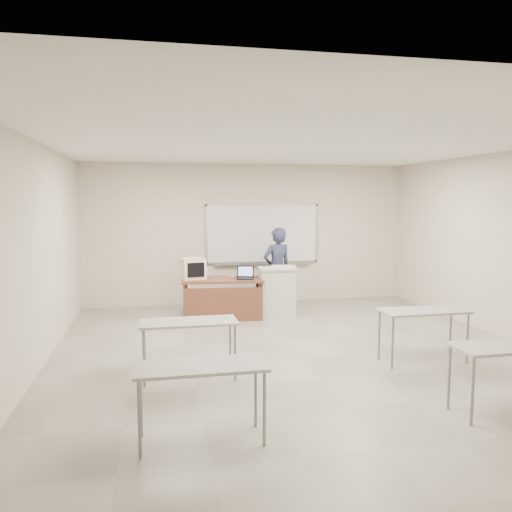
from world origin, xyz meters
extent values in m
cube|color=gray|center=(0.00, 0.00, -0.01)|extent=(7.00, 8.00, 0.01)
cube|color=white|center=(0.30, 3.97, 1.50)|extent=(2.40, 0.03, 1.20)
cube|color=#B7BABC|center=(0.30, 3.97, 2.12)|extent=(2.48, 0.04, 0.04)
cube|color=#B7BABC|center=(0.30, 3.97, 0.88)|extent=(2.48, 0.04, 0.04)
cube|color=#B7BABC|center=(-0.92, 3.97, 1.50)|extent=(0.04, 0.04, 1.28)
cube|color=#B7BABC|center=(1.52, 3.97, 1.50)|extent=(0.04, 0.04, 1.28)
cube|color=#B7BABC|center=(0.30, 3.92, 0.84)|extent=(2.16, 0.07, 0.02)
cube|color=gray|center=(-1.60, -0.50, 0.71)|extent=(1.20, 0.50, 0.03)
cylinder|color=slate|center=(-2.15, -0.70, 0.35)|extent=(0.03, 0.03, 0.70)
cylinder|color=slate|center=(-1.05, -0.70, 0.35)|extent=(0.03, 0.03, 0.70)
cylinder|color=slate|center=(-2.15, -0.30, 0.35)|extent=(0.03, 0.03, 0.70)
cylinder|color=slate|center=(-1.05, -0.30, 0.35)|extent=(0.03, 0.03, 0.70)
cube|color=gray|center=(1.60, -0.50, 0.71)|extent=(1.20, 0.50, 0.03)
cylinder|color=slate|center=(1.05, -0.70, 0.35)|extent=(0.03, 0.03, 0.70)
cylinder|color=slate|center=(2.15, -0.70, 0.35)|extent=(0.03, 0.03, 0.70)
cylinder|color=slate|center=(1.05, -0.30, 0.35)|extent=(0.03, 0.03, 0.70)
cylinder|color=slate|center=(2.15, -0.30, 0.35)|extent=(0.03, 0.03, 0.70)
cube|color=gray|center=(-1.60, -2.20, 0.71)|extent=(1.20, 0.50, 0.03)
cylinder|color=slate|center=(-2.15, -2.40, 0.35)|extent=(0.03, 0.03, 0.70)
cylinder|color=slate|center=(-1.05, -2.40, 0.35)|extent=(0.03, 0.03, 0.70)
cylinder|color=slate|center=(-2.15, -2.00, 0.35)|extent=(0.03, 0.03, 0.70)
cylinder|color=slate|center=(-1.05, -2.00, 0.35)|extent=(0.03, 0.03, 0.70)
cube|color=gray|center=(1.60, -2.20, 0.71)|extent=(1.20, 0.50, 0.03)
cylinder|color=slate|center=(1.05, -2.40, 0.35)|extent=(0.03, 0.03, 0.70)
cylinder|color=slate|center=(1.05, -2.00, 0.35)|extent=(0.03, 0.03, 0.70)
cube|color=brown|center=(-0.76, 2.66, 0.73)|extent=(1.52, 0.76, 0.04)
cube|color=brown|center=(-0.76, 2.30, 0.32)|extent=(1.44, 0.03, 0.63)
cylinder|color=#4C2514|center=(-1.46, 2.34, 0.35)|extent=(0.06, 0.06, 0.71)
cylinder|color=#4C2514|center=(-0.06, 2.34, 0.35)|extent=(0.06, 0.06, 0.71)
cylinder|color=#4C2514|center=(-1.46, 2.98, 0.35)|extent=(0.06, 0.06, 0.71)
cylinder|color=#4C2514|center=(-0.06, 2.98, 0.35)|extent=(0.06, 0.06, 0.71)
cube|color=beige|center=(0.27, 2.50, 0.46)|extent=(0.64, 0.46, 0.92)
cube|color=beige|center=(0.27, 2.50, 0.94)|extent=(0.68, 0.50, 0.04)
cube|color=beige|center=(-1.31, 2.81, 0.94)|extent=(0.40, 0.42, 0.38)
cube|color=beige|center=(-1.31, 2.58, 0.94)|extent=(0.42, 0.04, 0.40)
cube|color=black|center=(-1.31, 2.56, 0.94)|extent=(0.32, 0.01, 0.27)
cube|color=black|center=(-0.36, 2.48, 0.76)|extent=(0.32, 0.23, 0.02)
cube|color=black|center=(-0.36, 2.47, 0.77)|extent=(0.26, 0.14, 0.01)
cube|color=black|center=(-0.36, 2.63, 0.88)|extent=(0.32, 0.07, 0.22)
cube|color=#849EC8|center=(-0.36, 2.62, 0.88)|extent=(0.27, 0.05, 0.17)
ellipsoid|color=silver|center=(-0.56, 2.71, 0.77)|extent=(0.10, 0.08, 0.03)
cube|color=beige|center=(0.42, 2.58, 0.97)|extent=(0.49, 0.22, 0.03)
imported|color=black|center=(0.40, 3.04, 0.84)|extent=(0.70, 0.56, 1.68)
camera|label=1|loc=(-1.97, -6.62, 2.22)|focal=35.00mm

